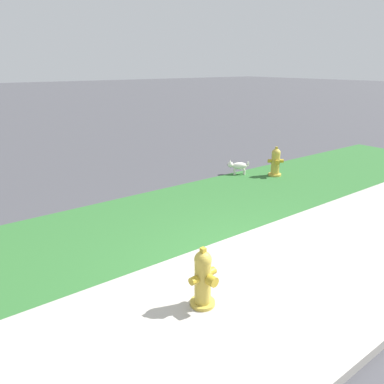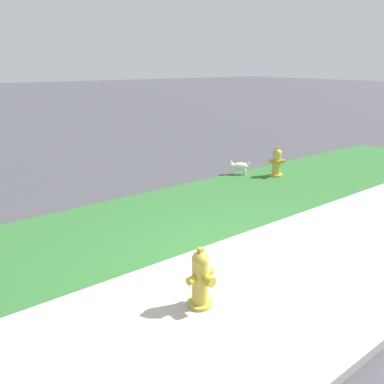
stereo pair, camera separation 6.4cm
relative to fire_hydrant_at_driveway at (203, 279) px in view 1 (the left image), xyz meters
name	(u,v)px [view 1 (the left image)]	position (x,y,z in m)	size (l,w,h in m)	color
ground_plane	(278,280)	(1.12, -0.18, -0.36)	(120.00, 120.00, 0.00)	#424247
sidewalk_pavement	(278,280)	(1.12, -0.18, -0.35)	(18.00, 2.60, 0.01)	#ADA89E
grass_verge	(165,216)	(1.12, 2.51, -0.35)	(18.00, 2.78, 0.01)	#2D662D
street_curb	(384,334)	(1.12, -1.55, -0.30)	(18.00, 0.16, 0.12)	#ADA89E
fire_hydrant_at_driveway	(203,279)	(0.00, 0.00, 0.00)	(0.38, 0.35, 0.74)	gold
fire_hydrant_near_corner	(276,162)	(4.79, 3.09, -0.01)	(0.37, 0.36, 0.73)	gold
small_white_dog	(238,166)	(4.13, 3.74, -0.14)	(0.46, 0.41, 0.38)	silver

